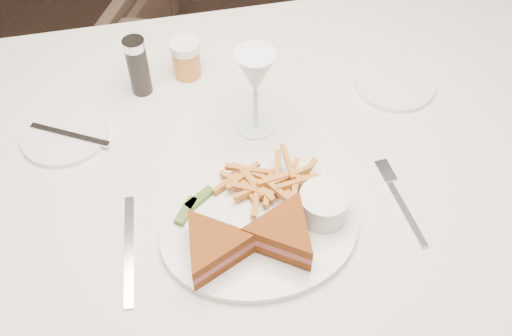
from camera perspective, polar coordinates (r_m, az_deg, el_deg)
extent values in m
plane|color=black|center=(1.69, -0.44, -13.82)|extent=(5.00, 5.00, 0.00)
cube|color=silver|center=(1.32, -0.22, -10.16)|extent=(1.51, 1.10, 0.75)
imported|color=#49362D|center=(1.96, -3.77, 11.57)|extent=(0.74, 0.71, 0.60)
ellipsoid|color=white|center=(0.92, 0.36, -6.29)|extent=(0.35, 0.29, 0.01)
cube|color=silver|center=(0.93, -12.56, -7.95)|extent=(0.02, 0.21, 0.00)
cylinder|color=white|center=(1.11, -18.56, 3.21)|extent=(0.16, 0.16, 0.01)
cylinder|color=white|center=(1.19, 13.66, 8.17)|extent=(0.16, 0.16, 0.01)
cylinder|color=black|center=(1.13, -11.71, 9.91)|extent=(0.04, 0.04, 0.12)
cylinder|color=#C7722F|center=(1.17, -7.00, 10.79)|extent=(0.06, 0.06, 0.08)
cube|color=#3C6021|center=(0.95, -5.67, -3.06)|extent=(0.05, 0.05, 0.01)
cube|color=#3C6021|center=(0.93, -7.00, -4.28)|extent=(0.04, 0.06, 0.01)
cylinder|color=white|center=(0.91, 6.75, -3.70)|extent=(0.08, 0.08, 0.05)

